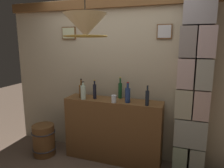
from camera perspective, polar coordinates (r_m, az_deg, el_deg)
panelled_rear_partition at (r=3.27m, az=1.75°, el=2.63°), size 3.78×0.15×2.46m
stone_pillar at (r=2.99m, az=21.32°, el=-1.02°), size 0.43×0.36×2.40m
bar_shelf_unit at (r=3.27m, az=0.30°, el=-12.49°), size 1.47×0.35×0.96m
liquor_bottle_bourbon at (r=3.18m, az=2.24°, el=-1.68°), size 0.06×0.06×0.33m
liquor_bottle_vermouth at (r=2.85m, az=9.62°, el=-3.66°), size 0.05×0.05×0.28m
liquor_bottle_rye at (r=2.96m, az=4.31°, el=-2.91°), size 0.08×0.08×0.30m
liquor_bottle_mezcal at (r=3.25m, az=-8.40°, el=-1.87°), size 0.07×0.07×0.30m
liquor_bottle_port at (r=3.16m, az=-4.77°, el=-1.93°), size 0.05×0.05×0.29m
liquor_bottle_tequila at (r=3.15m, az=-7.90°, el=-2.19°), size 0.08×0.08×0.27m
glass_tumbler_rocks at (r=2.96m, az=0.51°, el=-4.09°), size 0.07×0.07×0.11m
pendant_lamp at (r=2.13m, az=-7.29°, el=15.50°), size 0.44×0.44×0.59m
wooden_barrel at (r=3.67m, az=-18.13°, el=-14.33°), size 0.37×0.37×0.50m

